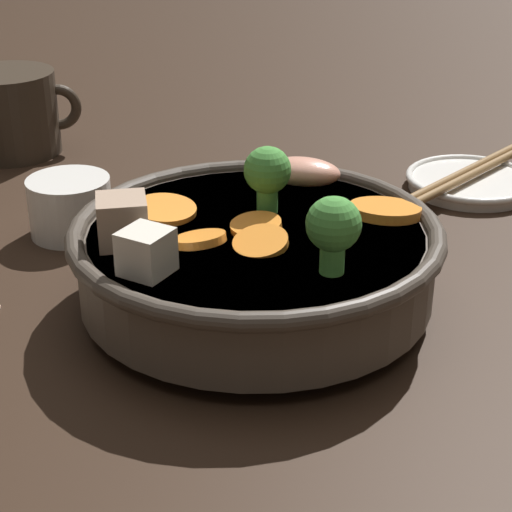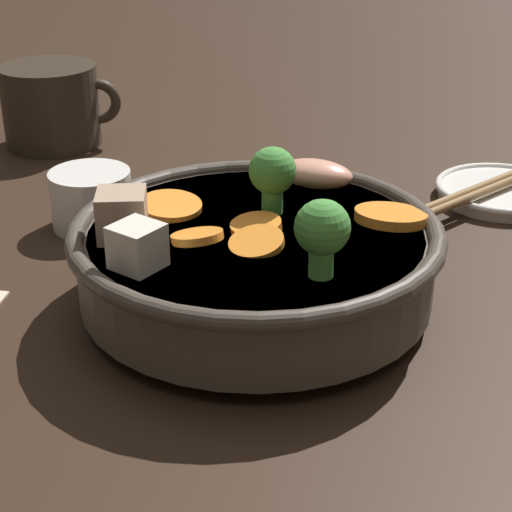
# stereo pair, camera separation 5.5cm
# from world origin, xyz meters

# --- Properties ---
(ground_plane) EXTENTS (3.00, 3.00, 0.00)m
(ground_plane) POSITION_xyz_m (0.00, 0.00, 0.00)
(ground_plane) COLOR black
(stirfry_bowl) EXTENTS (0.24, 0.24, 0.10)m
(stirfry_bowl) POSITION_xyz_m (0.00, 0.00, 0.04)
(stirfry_bowl) COLOR #51473D
(stirfry_bowl) RESTS_ON ground_plane
(side_saucer) EXTENTS (0.11, 0.11, 0.01)m
(side_saucer) POSITION_xyz_m (0.21, 0.18, 0.01)
(side_saucer) COLOR white
(side_saucer) RESTS_ON ground_plane
(tea_cup) EXTENTS (0.06, 0.06, 0.05)m
(tea_cup) POSITION_xyz_m (-0.13, 0.13, 0.02)
(tea_cup) COLOR white
(tea_cup) RESTS_ON ground_plane
(dark_mug) EXTENTS (0.12, 0.09, 0.08)m
(dark_mug) POSITION_xyz_m (-0.20, 0.33, 0.04)
(dark_mug) COLOR #33281E
(dark_mug) RESTS_ON ground_plane
(chopsticks_pair) EXTENTS (0.19, 0.16, 0.01)m
(chopsticks_pair) POSITION_xyz_m (0.21, 0.18, 0.02)
(chopsticks_pair) COLOR olive
(chopsticks_pair) RESTS_ON side_saucer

